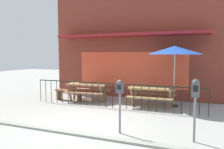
# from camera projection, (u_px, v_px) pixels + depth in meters

# --- Properties ---
(ground) EXTENTS (40.00, 40.00, 0.00)m
(ground) POSITION_uv_depth(u_px,v_px,m) (86.00, 123.00, 6.82)
(ground) COLOR #9A9A94
(pub_storefront) EXTENTS (8.23, 1.46, 5.47)m
(pub_storefront) POSITION_uv_depth(u_px,v_px,m) (132.00, 41.00, 10.97)
(pub_storefront) COLOR #4B1A1A
(pub_storefront) RESTS_ON ground
(patio_fence_front) EXTENTS (6.94, 0.04, 0.97)m
(patio_fence_front) POSITION_uv_depth(u_px,v_px,m) (112.00, 91.00, 8.76)
(patio_fence_front) COLOR black
(patio_fence_front) RESTS_ON ground
(picnic_table_left) EXTENTS (1.94, 1.56, 0.79)m
(picnic_table_left) POSITION_uv_depth(u_px,v_px,m) (88.00, 87.00, 10.10)
(picnic_table_left) COLOR #986E47
(picnic_table_left) RESTS_ON ground
(picnic_table_right) EXTENTS (1.85, 1.42, 0.79)m
(picnic_table_right) POSITION_uv_depth(u_px,v_px,m) (152.00, 91.00, 8.96)
(picnic_table_right) COLOR olive
(picnic_table_right) RESTS_ON ground
(patio_umbrella) EXTENTS (2.16, 2.16, 2.41)m
(patio_umbrella) POSITION_uv_depth(u_px,v_px,m) (175.00, 50.00, 8.88)
(patio_umbrella) COLOR black
(patio_umbrella) RESTS_ON ground
(patio_bench) EXTENTS (1.42, 0.43, 0.48)m
(patio_bench) POSITION_uv_depth(u_px,v_px,m) (69.00, 93.00, 10.19)
(patio_bench) COLOR brown
(patio_bench) RESTS_ON ground
(parking_meter_near) EXTENTS (0.18, 0.17, 1.42)m
(parking_meter_near) POSITION_uv_depth(u_px,v_px,m) (120.00, 92.00, 5.88)
(parking_meter_near) COLOR slate
(parking_meter_near) RESTS_ON ground
(parking_meter_far) EXTENTS (0.18, 0.17, 1.50)m
(parking_meter_far) POSITION_uv_depth(u_px,v_px,m) (195.00, 94.00, 5.26)
(parking_meter_far) COLOR slate
(parking_meter_far) RESTS_ON ground
(curb_edge) EXTENTS (11.53, 0.20, 0.11)m
(curb_edge) POSITION_uv_depth(u_px,v_px,m) (68.00, 133.00, 5.94)
(curb_edge) COLOR gray
(curb_edge) RESTS_ON ground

